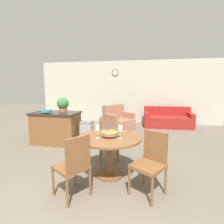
# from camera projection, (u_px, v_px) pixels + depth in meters

# --- Properties ---
(ground_plane) EXTENTS (24.00, 24.00, 0.00)m
(ground_plane) POSITION_uv_depth(u_px,v_px,m) (69.00, 222.00, 2.08)
(ground_plane) COLOR #706656
(wall_back) EXTENTS (8.00, 0.09, 2.70)m
(wall_back) POSITION_uv_depth(u_px,v_px,m) (127.00, 92.00, 7.76)
(wall_back) COLOR beige
(wall_back) RESTS_ON ground_plane
(dining_table) EXTENTS (1.12, 1.12, 0.73)m
(dining_table) POSITION_uv_depth(u_px,v_px,m) (109.00, 146.00, 3.08)
(dining_table) COLOR brown
(dining_table) RESTS_ON ground_plane
(dining_chair_near_left) EXTENTS (0.58, 0.58, 0.93)m
(dining_chair_near_left) POSITION_uv_depth(u_px,v_px,m) (74.00, 164.00, 2.47)
(dining_chair_near_left) COLOR brown
(dining_chair_near_left) RESTS_ON ground_plane
(dining_chair_near_right) EXTENTS (0.58, 0.58, 0.93)m
(dining_chair_near_right) POSITION_uv_depth(u_px,v_px,m) (151.00, 160.00, 2.60)
(dining_chair_near_right) COLOR brown
(dining_chair_near_right) RESTS_ON ground_plane
(dining_chair_far_side) EXTENTS (0.50, 0.50, 0.93)m
(dining_chair_far_side) POSITION_uv_depth(u_px,v_px,m) (106.00, 136.00, 3.87)
(dining_chair_far_side) COLOR brown
(dining_chair_far_side) RESTS_ON ground_plane
(fruit_bowl) EXTENTS (0.28, 0.28, 0.11)m
(fruit_bowl) POSITION_uv_depth(u_px,v_px,m) (110.00, 134.00, 3.05)
(fruit_bowl) COLOR olive
(fruit_bowl) RESTS_ON dining_table
(wine_glass_left) EXTENTS (0.07, 0.07, 0.23)m
(wine_glass_left) POSITION_uv_depth(u_px,v_px,m) (97.00, 128.00, 2.96)
(wine_glass_left) COLOR silver
(wine_glass_left) RESTS_ON dining_table
(wine_glass_right) EXTENTS (0.07, 0.07, 0.23)m
(wine_glass_right) POSITION_uv_depth(u_px,v_px,m) (120.00, 129.00, 2.92)
(wine_glass_right) COLOR silver
(wine_glass_right) RESTS_ON dining_table
(kitchen_island) EXTENTS (1.29, 0.76, 0.89)m
(kitchen_island) POSITION_uv_depth(u_px,v_px,m) (56.00, 128.00, 4.92)
(kitchen_island) COLOR brown
(kitchen_island) RESTS_ON ground_plane
(teal_bowl) EXTENTS (0.30, 0.30, 0.08)m
(teal_bowl) POSITION_uv_depth(u_px,v_px,m) (46.00, 111.00, 4.71)
(teal_bowl) COLOR teal
(teal_bowl) RESTS_ON kitchen_island
(potted_plant) EXTENTS (0.33, 0.33, 0.40)m
(potted_plant) POSITION_uv_depth(u_px,v_px,m) (63.00, 104.00, 4.93)
(potted_plant) COLOR #A36642
(potted_plant) RESTS_ON kitchen_island
(trash_bin) EXTENTS (0.32, 0.28, 0.66)m
(trash_bin) POSITION_uv_depth(u_px,v_px,m) (87.00, 133.00, 4.82)
(trash_bin) COLOR #9E9EA3
(trash_bin) RESTS_ON ground_plane
(couch) EXTENTS (1.87, 0.94, 0.78)m
(couch) POSITION_uv_depth(u_px,v_px,m) (168.00, 120.00, 6.93)
(couch) COLOR maroon
(couch) RESTS_ON ground_plane
(armchair) EXTENTS (1.21, 1.23, 0.91)m
(armchair) POSITION_uv_depth(u_px,v_px,m) (118.00, 122.00, 6.45)
(armchair) COLOR #A87056
(armchair) RESTS_ON ground_plane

